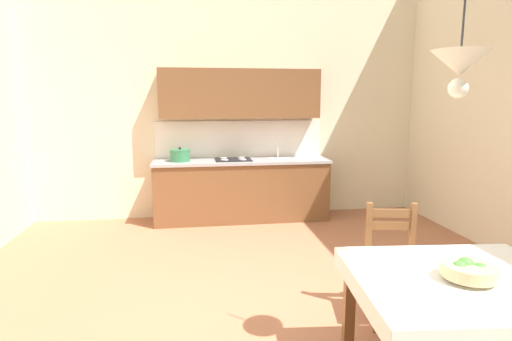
# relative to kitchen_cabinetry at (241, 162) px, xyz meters

# --- Properties ---
(ground_plane) EXTENTS (6.38, 7.03, 0.10)m
(ground_plane) POSITION_rel_kitchen_cabinetry_xyz_m (-0.12, -2.94, -0.91)
(ground_plane) COLOR #AD6B4C
(wall_back) EXTENTS (6.38, 0.12, 3.98)m
(wall_back) POSITION_rel_kitchen_cabinetry_xyz_m (-0.12, 0.33, 1.13)
(wall_back) COLOR beige
(wall_back) RESTS_ON ground_plane
(kitchen_cabinetry) EXTENTS (2.55, 0.63, 2.20)m
(kitchen_cabinetry) POSITION_rel_kitchen_cabinetry_xyz_m (0.00, 0.00, 0.00)
(kitchen_cabinetry) COLOR brown
(kitchen_cabinetry) RESTS_ON ground_plane
(dining_table) EXTENTS (1.33, 1.17, 0.75)m
(dining_table) POSITION_rel_kitchen_cabinetry_xyz_m (0.83, -3.93, -0.23)
(dining_table) COLOR brown
(dining_table) RESTS_ON ground_plane
(dining_chair_kitchen_side) EXTENTS (0.49, 0.49, 0.93)m
(dining_chair_kitchen_side) POSITION_rel_kitchen_cabinetry_xyz_m (0.89, -3.03, -0.41)
(dining_chair_kitchen_side) COLOR #D1BC89
(dining_chair_kitchen_side) RESTS_ON ground_plane
(fruit_bowl) EXTENTS (0.30, 0.30, 0.12)m
(fruit_bowl) POSITION_rel_kitchen_cabinetry_xyz_m (0.84, -3.98, -0.04)
(fruit_bowl) COLOR tan
(fruit_bowl) RESTS_ON dining_table
(pendant_lamp) EXTENTS (0.32, 0.32, 0.80)m
(pendant_lamp) POSITION_rel_kitchen_cabinetry_xyz_m (0.80, -3.80, 1.10)
(pendant_lamp) COLOR black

